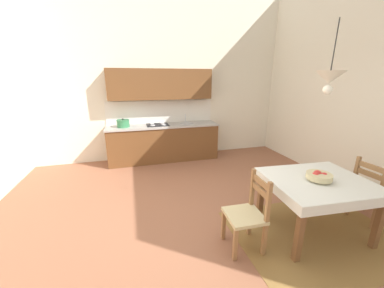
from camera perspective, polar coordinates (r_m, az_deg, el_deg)
The scene contains 10 objects.
ground_plane at distance 3.49m, azimuth 0.96°, elevation -19.14°, with size 6.70×6.39×0.10m, color #935B42.
wall_back at distance 5.72m, azimuth -7.72°, elevation 16.60°, with size 6.70×0.12×4.01m, color silver.
wall_right at distance 4.77m, azimuth 41.02°, elevation 12.87°, with size 0.12×6.39×4.01m, color silver.
area_rug at distance 3.56m, azimuth 29.16°, elevation -19.64°, with size 2.10×1.60×0.01m, color olive.
kitchen_cabinetry at distance 5.50m, azimuth -7.54°, elevation 4.57°, with size 2.68×0.63×2.20m.
dining_table at distance 3.31m, azimuth 29.47°, elevation -9.95°, with size 1.32×1.14×0.75m.
dining_chair_window_side at distance 4.09m, azimuth 39.15°, elevation -9.59°, with size 0.44×0.44×0.93m.
dining_chair_tv_side at distance 2.82m, azimuth 14.10°, elevation -17.13°, with size 0.44×0.44×0.93m.
fruit_bowl at distance 3.21m, azimuth 29.88°, elevation -7.18°, with size 0.30×0.30×0.12m.
pendant_lamp at distance 3.07m, azimuth 31.90°, elevation 14.21°, with size 0.32×0.32×0.80m.
Camera 1 is at (-0.81, -2.71, 1.99)m, focal length 20.72 mm.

